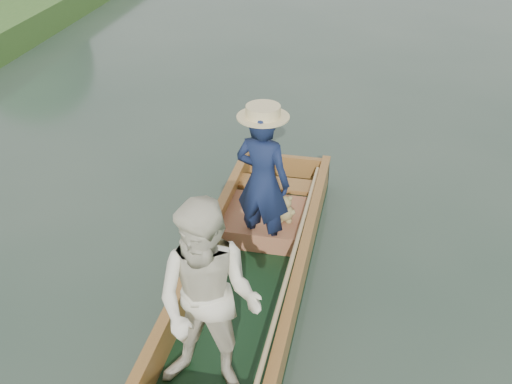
# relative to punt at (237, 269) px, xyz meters

# --- Properties ---
(ground) EXTENTS (120.00, 120.00, 0.00)m
(ground) POSITION_rel_punt_xyz_m (0.00, 0.22, -0.63)
(ground) COLOR #283D30
(ground) RESTS_ON ground
(punt) EXTENTS (1.12, 5.00, 1.85)m
(punt) POSITION_rel_punt_xyz_m (0.00, 0.00, 0.00)
(punt) COLOR black
(punt) RESTS_ON ground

